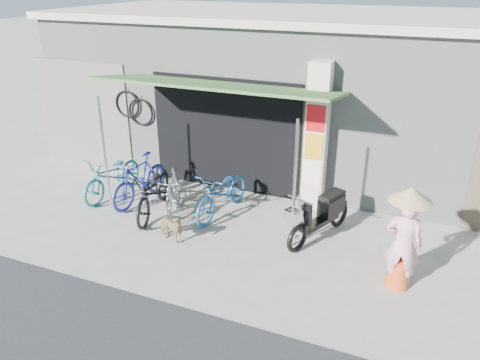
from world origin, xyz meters
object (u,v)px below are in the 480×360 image
at_px(bike_teal, 113,175).
at_px(bike_navy, 223,193).
at_px(bike_blue, 140,179).
at_px(bike_black, 154,192).
at_px(bike_silver, 173,195).
at_px(nun, 404,239).
at_px(moped, 321,215).
at_px(street_dog, 171,228).

bearing_deg(bike_teal, bike_navy, 5.54).
distance_m(bike_blue, bike_black, 0.66).
relative_size(bike_silver, nun, 0.91).
bearing_deg(bike_blue, nun, -4.73).
distance_m(bike_teal, nun, 6.15).
xyz_separation_m(bike_teal, bike_navy, (2.56, 0.12, -0.00)).
xyz_separation_m(moped, nun, (1.46, -0.98, 0.38)).
xyz_separation_m(bike_black, bike_navy, (1.28, 0.51, -0.02)).
distance_m(bike_silver, moped, 2.92).
relative_size(bike_silver, moped, 0.90).
relative_size(bike_teal, bike_black, 0.97).
bearing_deg(nun, bike_silver, -9.71).
xyz_separation_m(bike_silver, bike_navy, (0.87, 0.47, 0.01)).
height_order(bike_teal, street_dog, bike_teal).
bearing_deg(bike_navy, moped, 3.48).
height_order(bike_blue, bike_black, bike_blue).
bearing_deg(nun, bike_blue, -11.34).
height_order(bike_silver, bike_navy, bike_navy).
distance_m(street_dog, nun, 3.98).
bearing_deg(bike_teal, bike_blue, -0.41).
distance_m(street_dog, moped, 2.74).
bearing_deg(street_dog, bike_black, 59.80).
bearing_deg(bike_navy, bike_black, -150.13).
distance_m(bike_silver, bike_navy, 0.99).
bearing_deg(bike_teal, moped, 2.33).
xyz_separation_m(bike_teal, bike_silver, (1.68, -0.35, -0.01)).
relative_size(bike_black, bike_silver, 1.21).
bearing_deg(nun, moped, -34.79).
bearing_deg(street_dog, bike_blue, 64.14).
bearing_deg(bike_silver, nun, -27.94).
relative_size(bike_silver, street_dog, 2.50).
relative_size(moped, nun, 1.01).
height_order(bike_navy, street_dog, bike_navy).
height_order(bike_silver, street_dog, bike_silver).
relative_size(street_dog, moped, 0.36).
xyz_separation_m(bike_navy, moped, (2.03, -0.16, -0.01)).
distance_m(bike_blue, bike_navy, 1.84).
bearing_deg(bike_navy, bike_blue, -166.95).
height_order(bike_teal, nun, nun).
xyz_separation_m(bike_black, bike_silver, (0.40, 0.05, -0.03)).
bearing_deg(moped, bike_black, -151.45).
bearing_deg(bike_black, nun, -20.93).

